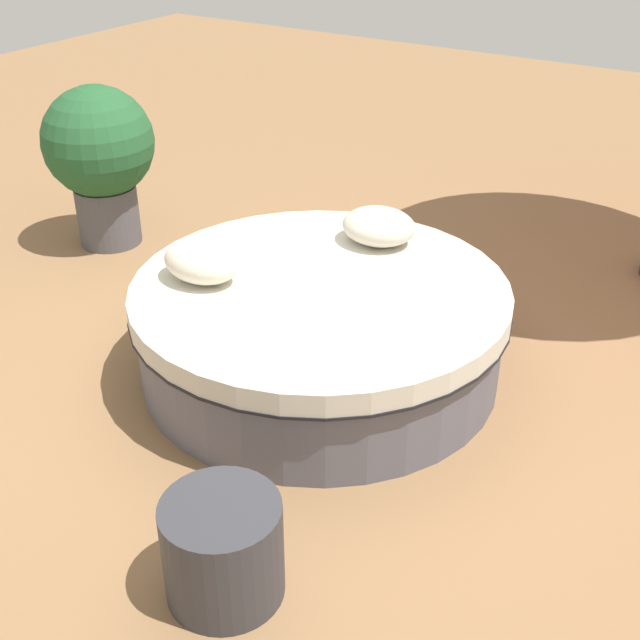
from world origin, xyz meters
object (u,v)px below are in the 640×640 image
round_bed (320,327)px  throw_pillow_0 (378,226)px  side_table (223,549)px  planter (100,153)px  throw_pillow_1 (201,261)px

round_bed → throw_pillow_0: 0.74m
throw_pillow_0 → side_table: bearing=-76.2°
round_bed → throw_pillow_0: throw_pillow_0 is taller
throw_pillow_0 → planter: bearing=-179.5°
side_table → throw_pillow_0: bearing=103.8°
throw_pillow_0 → throw_pillow_1: 1.08m
throw_pillow_1 → planter: (-1.67, 0.91, 0.03)m
throw_pillow_0 → planter: 2.23m
side_table → planter: bearing=142.1°
round_bed → side_table: size_ratio=4.31×
throw_pillow_1 → planter: size_ratio=0.38×
round_bed → side_table: bearing=-71.0°
planter → throw_pillow_1: bearing=-28.6°
throw_pillow_1 → side_table: (1.09, -1.24, -0.44)m
throw_pillow_0 → planter: planter is taller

